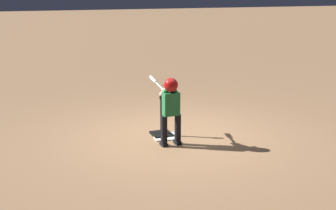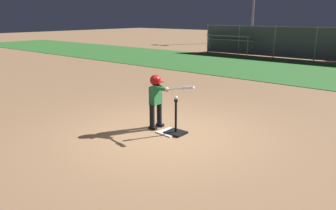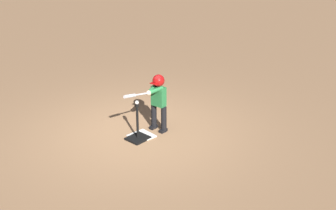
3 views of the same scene
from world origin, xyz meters
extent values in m
plane|color=#99704C|center=(0.00, 0.00, 0.00)|extent=(90.00, 90.00, 0.00)
cube|color=#33702D|center=(0.00, 10.12, 0.01)|extent=(56.00, 6.80, 0.02)
cylinder|color=#9E9EA3|center=(-8.28, 14.45, 0.92)|extent=(0.08, 0.08, 1.84)
cylinder|color=#9E9EA3|center=(-5.92, 14.45, 0.92)|extent=(0.08, 0.08, 1.84)
cylinder|color=#9E9EA3|center=(-3.55, 14.45, 0.92)|extent=(0.08, 0.08, 1.84)
cylinder|color=#9E9EA3|center=(-1.18, 14.45, 0.92)|extent=(0.08, 0.08, 1.84)
cube|color=white|center=(0.05, 0.18, 0.01)|extent=(0.48, 0.48, 0.02)
cube|color=black|center=(0.18, 0.22, 0.02)|extent=(0.40, 0.36, 0.04)
cylinder|color=black|center=(0.18, 0.22, 0.37)|extent=(0.05, 0.05, 0.66)
cylinder|color=black|center=(0.18, 0.22, 0.73)|extent=(0.08, 0.08, 0.05)
cylinder|color=black|center=(-0.41, 0.37, 0.27)|extent=(0.12, 0.12, 0.55)
cube|color=black|center=(-0.39, 0.37, 0.03)|extent=(0.19, 0.10, 0.06)
cylinder|color=black|center=(-0.40, 0.11, 0.27)|extent=(0.12, 0.12, 0.55)
cube|color=black|center=(-0.38, 0.11, 0.03)|extent=(0.19, 0.10, 0.06)
cube|color=#236B38|center=(-0.40, 0.24, 0.75)|extent=(0.17, 0.29, 0.40)
sphere|color=#DBB293|center=(-0.40, 0.24, 1.07)|extent=(0.21, 0.21, 0.21)
sphere|color=maroon|center=(-0.40, 0.24, 1.08)|extent=(0.24, 0.24, 0.24)
cube|color=maroon|center=(-0.30, 0.24, 1.05)|extent=(0.14, 0.19, 0.01)
cylinder|color=#236B38|center=(-0.26, 0.29, 0.93)|extent=(0.34, 0.15, 0.12)
cylinder|color=#236B38|center=(-0.25, 0.20, 0.93)|extent=(0.33, 0.19, 0.12)
sphere|color=#DBB293|center=(-0.10, 0.26, 0.91)|extent=(0.10, 0.10, 0.10)
cylinder|color=silver|center=(0.22, 0.28, 0.98)|extent=(0.66, 0.08, 0.16)
cylinder|color=silver|center=(0.43, 0.29, 1.02)|extent=(0.29, 0.08, 0.12)
cylinder|color=black|center=(-0.12, 0.25, 0.91)|extent=(0.03, 0.05, 0.05)
sphere|color=white|center=(0.18, 0.22, 0.79)|extent=(0.07, 0.07, 0.07)
cube|color=#ADAFB7|center=(-6.34, 15.76, 0.30)|extent=(3.31, 0.48, 0.04)
cube|color=#ADAFB7|center=(-6.32, 16.00, 0.04)|extent=(3.31, 0.54, 0.04)
cube|color=#ADAFB7|center=(-6.39, 15.15, 0.59)|extent=(3.31, 0.48, 0.04)
cube|color=#ADAFB7|center=(-6.37, 15.39, 0.34)|extent=(3.31, 0.54, 0.04)
cube|color=#ADAFB7|center=(-6.43, 14.54, 0.89)|extent=(3.31, 0.48, 0.04)
cube|color=#ADAFB7|center=(-6.42, 14.79, 0.63)|extent=(3.31, 0.54, 0.04)
cube|color=#ADAFB7|center=(-6.48, 13.93, 1.18)|extent=(3.31, 0.48, 0.04)
cube|color=#ADAFB7|center=(-6.46, 14.18, 0.93)|extent=(3.31, 0.54, 0.04)
cylinder|color=#ADAFB7|center=(-4.81, 15.88, 0.16)|extent=(0.06, 0.06, 0.32)
cylinder|color=#ADAFB7|center=(-4.97, 13.82, 0.60)|extent=(0.06, 0.06, 1.20)
cylinder|color=#ADAFB7|center=(-4.89, 14.85, 0.76)|extent=(0.21, 2.09, 0.93)
cylinder|color=#ADAFB7|center=(-7.84, 16.12, 0.16)|extent=(0.06, 0.06, 0.32)
cylinder|color=#ADAFB7|center=(-8.00, 14.05, 0.60)|extent=(0.06, 0.06, 1.20)
cylinder|color=#ADAFB7|center=(-7.92, 15.09, 0.76)|extent=(0.21, 2.09, 0.93)
cylinder|color=slate|center=(-9.93, 24.59, 3.51)|extent=(0.20, 0.20, 7.01)
camera|label=1|loc=(-7.75, 2.82, 2.74)|focal=50.00mm
camera|label=2|loc=(4.25, -4.94, 2.43)|focal=35.00mm
camera|label=3|loc=(5.82, 6.19, 4.32)|focal=50.00mm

